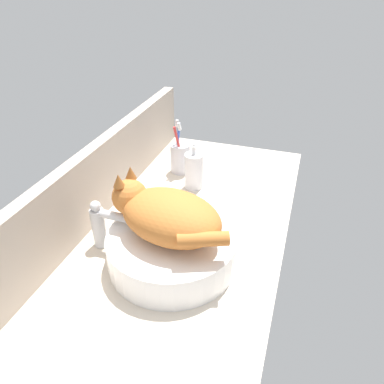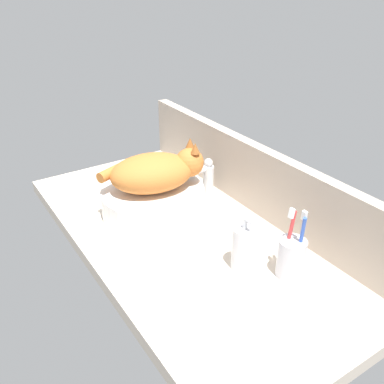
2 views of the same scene
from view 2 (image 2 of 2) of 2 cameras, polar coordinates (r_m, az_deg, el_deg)
name	(u,v)px [view 2 (image 2 of 2)]	position (r cm, az deg, el deg)	size (l,w,h in cm)	color
ground_plane	(184,239)	(124.76, -1.03, -6.27)	(114.30, 55.67, 4.00)	beige
backsplash_panel	(256,178)	(132.07, 8.52, 1.83)	(114.30, 3.60, 21.13)	#AD9E8E
sink_basin	(153,201)	(131.63, -5.19, -1.22)	(31.49, 31.49, 8.29)	white
cat	(156,171)	(127.42, -4.80, 2.77)	(22.15, 31.18, 14.00)	#CC7533
faucet	(205,177)	(138.64, 1.78, 1.99)	(3.60, 11.82, 13.60)	silver
soap_dispenser	(243,248)	(108.23, 6.88, -7.40)	(6.03, 6.03, 15.13)	silver
toothbrush_cup	(291,257)	(108.12, 13.09, -8.45)	(6.85, 6.85, 18.68)	silver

